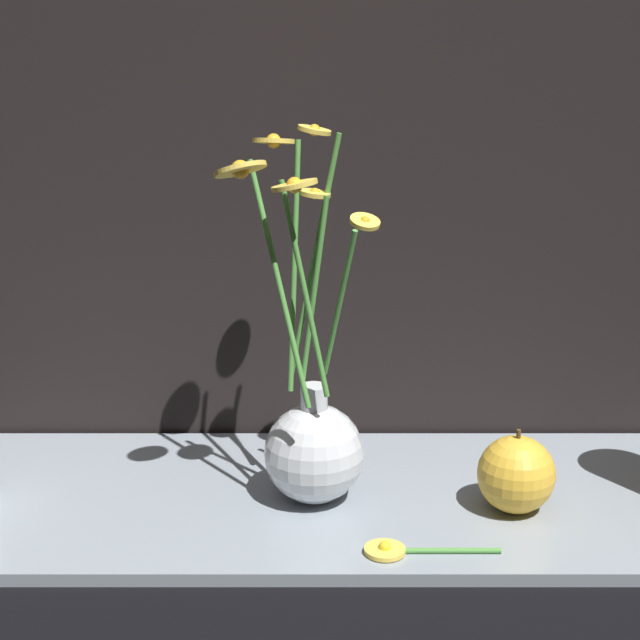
# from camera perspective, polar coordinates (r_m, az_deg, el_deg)

# --- Properties ---
(ground_plane) EXTENTS (6.00, 6.00, 0.00)m
(ground_plane) POSITION_cam_1_polar(r_m,az_deg,el_deg) (1.05, 0.24, -9.85)
(ground_plane) COLOR black
(shelf) EXTENTS (0.87, 0.30, 0.01)m
(shelf) POSITION_cam_1_polar(r_m,az_deg,el_deg) (1.04, 0.24, -9.56)
(shelf) COLOR gray
(shelf) RESTS_ON ground_plane
(vase_with_flowers) EXTENTS (0.16, 0.14, 0.35)m
(vase_with_flowers) POSITION_cam_1_polar(r_m,az_deg,el_deg) (1.00, -0.65, -6.17)
(vase_with_flowers) COLOR silver
(vase_with_flowers) RESTS_ON shelf
(orange_fruit) EXTENTS (0.07, 0.07, 0.08)m
(orange_fruit) POSITION_cam_1_polar(r_m,az_deg,el_deg) (1.01, 10.17, -8.08)
(orange_fruit) COLOR gold
(orange_fruit) RESTS_ON shelf
(loose_daisy) EXTENTS (0.12, 0.04, 0.01)m
(loose_daisy) POSITION_cam_1_polar(r_m,az_deg,el_deg) (0.94, 4.09, -12.12)
(loose_daisy) COLOR #4C8E3D
(loose_daisy) RESTS_ON shelf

